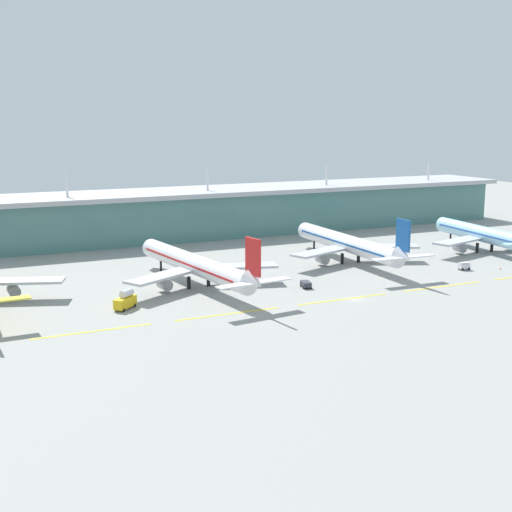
{
  "coord_description": "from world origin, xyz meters",
  "views": [
    {
      "loc": [
        -102.25,
        -153.84,
        48.39
      ],
      "look_at": [
        -13.78,
        33.85,
        7.0
      ],
      "focal_mm": 48.71,
      "sensor_mm": 36.0,
      "label": 1
    }
  ],
  "objects_px": {
    "airliner_far_middle": "(348,244)",
    "pushback_tug": "(306,284)",
    "safety_cone_right_wingtip": "(500,269)",
    "airliner_near_middle": "(196,265)",
    "baggage_cart": "(464,266)",
    "fuel_truck": "(126,300)",
    "airliner_farthest": "(483,234)"
  },
  "relations": [
    {
      "from": "safety_cone_right_wingtip",
      "to": "pushback_tug",
      "type": "bearing_deg",
      "value": 175.38
    },
    {
      "from": "baggage_cart",
      "to": "safety_cone_right_wingtip",
      "type": "xyz_separation_m",
      "value": [
        10.96,
        -4.68,
        -0.91
      ]
    },
    {
      "from": "airliner_farthest",
      "to": "fuel_truck",
      "type": "xyz_separation_m",
      "value": [
        -139.15,
        -20.81,
        -4.18
      ]
    },
    {
      "from": "airliner_near_middle",
      "to": "safety_cone_right_wingtip",
      "type": "distance_m",
      "value": 99.72
    },
    {
      "from": "fuel_truck",
      "to": "safety_cone_right_wingtip",
      "type": "relative_size",
      "value": 10.12
    },
    {
      "from": "airliner_near_middle",
      "to": "baggage_cart",
      "type": "height_order",
      "value": "airliner_near_middle"
    },
    {
      "from": "airliner_farthest",
      "to": "safety_cone_right_wingtip",
      "type": "bearing_deg",
      "value": -122.43
    },
    {
      "from": "airliner_near_middle",
      "to": "airliner_far_middle",
      "type": "bearing_deg",
      "value": 10.0
    },
    {
      "from": "airliner_far_middle",
      "to": "safety_cone_right_wingtip",
      "type": "height_order",
      "value": "airliner_far_middle"
    },
    {
      "from": "airliner_far_middle",
      "to": "baggage_cart",
      "type": "xyz_separation_m",
      "value": [
        27.57,
        -26.22,
        -5.19
      ]
    },
    {
      "from": "pushback_tug",
      "to": "safety_cone_right_wingtip",
      "type": "xyz_separation_m",
      "value": [
        69.17,
        -5.58,
        -0.75
      ]
    },
    {
      "from": "pushback_tug",
      "to": "safety_cone_right_wingtip",
      "type": "bearing_deg",
      "value": -4.62
    },
    {
      "from": "baggage_cart",
      "to": "fuel_truck",
      "type": "xyz_separation_m",
      "value": [
        -111.35,
        1.02,
        1.0
      ]
    },
    {
      "from": "safety_cone_right_wingtip",
      "to": "airliner_far_middle",
      "type": "bearing_deg",
      "value": 141.27
    },
    {
      "from": "fuel_truck",
      "to": "safety_cone_right_wingtip",
      "type": "xyz_separation_m",
      "value": [
        122.31,
        -5.7,
        -1.91
      ]
    },
    {
      "from": "fuel_truck",
      "to": "safety_cone_right_wingtip",
      "type": "distance_m",
      "value": 122.45
    },
    {
      "from": "airliner_far_middle",
      "to": "airliner_farthest",
      "type": "height_order",
      "value": "same"
    },
    {
      "from": "airliner_near_middle",
      "to": "baggage_cart",
      "type": "xyz_separation_m",
      "value": [
        86.44,
        -15.84,
        -5.19
      ]
    },
    {
      "from": "airliner_near_middle",
      "to": "pushback_tug",
      "type": "bearing_deg",
      "value": -27.89
    },
    {
      "from": "airliner_near_middle",
      "to": "fuel_truck",
      "type": "bearing_deg",
      "value": -149.25
    },
    {
      "from": "airliner_far_middle",
      "to": "safety_cone_right_wingtip",
      "type": "bearing_deg",
      "value": -38.73
    },
    {
      "from": "airliner_near_middle",
      "to": "airliner_farthest",
      "type": "height_order",
      "value": "same"
    },
    {
      "from": "pushback_tug",
      "to": "baggage_cart",
      "type": "height_order",
      "value": "baggage_cart"
    },
    {
      "from": "fuel_truck",
      "to": "airliner_near_middle",
      "type": "bearing_deg",
      "value": 30.75
    },
    {
      "from": "airliner_near_middle",
      "to": "airliner_farthest",
      "type": "xyz_separation_m",
      "value": [
        114.23,
        5.99,
        -0.02
      ]
    },
    {
      "from": "airliner_far_middle",
      "to": "airliner_farthest",
      "type": "distance_m",
      "value": 55.55
    },
    {
      "from": "airliner_far_middle",
      "to": "pushback_tug",
      "type": "xyz_separation_m",
      "value": [
        -30.64,
        -25.32,
        -5.36
      ]
    },
    {
      "from": "airliner_far_middle",
      "to": "pushback_tug",
      "type": "bearing_deg",
      "value": -140.43
    },
    {
      "from": "airliner_farthest",
      "to": "baggage_cart",
      "type": "xyz_separation_m",
      "value": [
        -27.8,
        -21.82,
        -5.18
      ]
    },
    {
      "from": "airliner_near_middle",
      "to": "airliner_farthest",
      "type": "distance_m",
      "value": 114.39
    },
    {
      "from": "pushback_tug",
      "to": "baggage_cart",
      "type": "bearing_deg",
      "value": -0.89
    },
    {
      "from": "airliner_near_middle",
      "to": "baggage_cart",
      "type": "bearing_deg",
      "value": -10.38
    }
  ]
}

